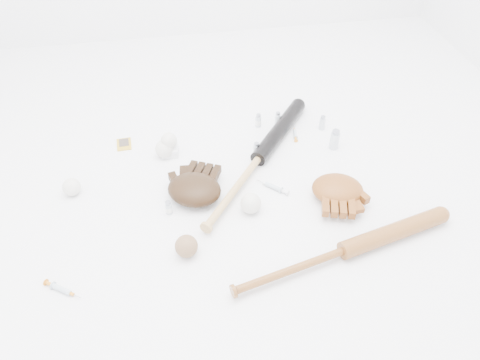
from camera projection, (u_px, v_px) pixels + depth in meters
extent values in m
plane|color=white|center=(246.00, 194.00, 1.93)|extent=(3.00, 3.00, 0.00)
cube|color=#B88E21|center=(124.00, 144.00, 2.16)|extent=(0.07, 0.09, 0.00)
cube|color=white|center=(170.00, 151.00, 2.10)|extent=(0.08, 0.08, 0.04)
sphere|color=silver|center=(169.00, 141.00, 2.06)|extent=(0.07, 0.07, 0.07)
sphere|color=silver|center=(72.00, 187.00, 1.90)|extent=(0.07, 0.07, 0.07)
sphere|color=silver|center=(164.00, 149.00, 2.08)|extent=(0.08, 0.08, 0.08)
sphere|color=silver|center=(251.00, 203.00, 1.83)|extent=(0.08, 0.08, 0.08)
sphere|color=brown|center=(186.00, 246.00, 1.67)|extent=(0.08, 0.08, 0.08)
cylinder|color=silver|center=(322.00, 123.00, 2.23)|extent=(0.03, 0.03, 0.07)
cylinder|color=silver|center=(258.00, 120.00, 2.25)|extent=(0.03, 0.03, 0.07)
cylinder|color=silver|center=(256.00, 149.00, 2.08)|extent=(0.03, 0.03, 0.07)
cylinder|color=silver|center=(335.00, 139.00, 2.11)|extent=(0.04, 0.04, 0.10)
cylinder|color=silver|center=(169.00, 207.00, 1.82)|extent=(0.03, 0.03, 0.06)
cylinder|color=silver|center=(278.00, 118.00, 2.26)|extent=(0.03, 0.03, 0.07)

